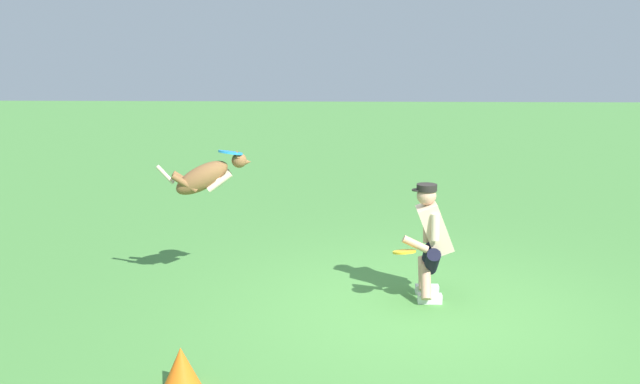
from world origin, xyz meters
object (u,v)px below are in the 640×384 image
object	(u,v)px
dog	(207,176)
frisbee_flying	(230,153)
frisbee_held	(404,252)
person	(431,238)
training_cone	(181,367)

from	to	relation	value
dog	frisbee_flying	bearing A→B (deg)	-0.50
dog	frisbee_held	size ratio (longest dim) A/B	4.23
dog	frisbee_held	xyz separation A→B (m)	(-2.19, 0.49, -0.70)
person	frisbee_flying	size ratio (longest dim) A/B	4.69
person	frisbee_flying	distance (m)	2.42
frisbee_flying	frisbee_held	world-z (taller)	frisbee_flying
person	frisbee_held	size ratio (longest dim) A/B	5.24
person	frisbee_flying	world-z (taller)	frisbee_flying
frisbee_held	training_cone	distance (m)	2.69
frisbee_held	training_cone	world-z (taller)	frisbee_held
frisbee_held	training_cone	bearing A→B (deg)	42.53
person	training_cone	size ratio (longest dim) A/B	3.70
training_cone	frisbee_held	bearing A→B (deg)	-137.47
dog	frisbee_flying	xyz separation A→B (m)	(-0.27, -0.06, 0.26)
dog	frisbee_flying	world-z (taller)	frisbee_flying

